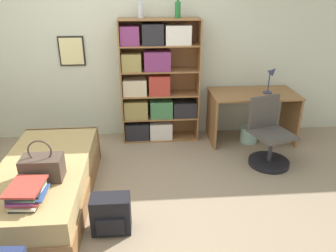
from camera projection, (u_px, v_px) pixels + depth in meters
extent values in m
plane|color=gray|center=(121.00, 198.00, 3.53)|extent=(14.00, 14.00, 0.00)
cube|color=beige|center=(122.00, 48.00, 4.56)|extent=(10.00, 0.06, 2.60)
cube|color=black|center=(72.00, 51.00, 4.48)|extent=(0.35, 0.02, 0.40)
cube|color=beige|center=(72.00, 51.00, 4.47)|extent=(0.31, 0.01, 0.36)
cube|color=olive|center=(47.00, 192.00, 3.43)|extent=(0.90, 1.87, 0.23)
cube|color=tan|center=(43.00, 174.00, 3.34)|extent=(0.87, 1.84, 0.21)
cube|color=olive|center=(64.00, 144.00, 4.22)|extent=(0.90, 0.04, 0.44)
cube|color=#47382D|center=(43.00, 168.00, 3.03)|extent=(0.37, 0.22, 0.23)
torus|color=#47382D|center=(40.00, 151.00, 2.96)|extent=(0.22, 0.02, 0.22)
cube|color=#232328|center=(29.00, 199.00, 2.77)|extent=(0.22, 0.36, 0.02)
cube|color=beige|center=(29.00, 198.00, 2.76)|extent=(0.26, 0.36, 0.02)
cube|color=#B2382D|center=(28.00, 195.00, 2.77)|extent=(0.27, 0.33, 0.01)
cube|color=#334C84|center=(28.00, 194.00, 2.76)|extent=(0.30, 0.27, 0.02)
cube|color=#7A336B|center=(26.00, 194.00, 2.73)|extent=(0.23, 0.34, 0.01)
cube|color=silver|center=(29.00, 192.00, 2.73)|extent=(0.24, 0.30, 0.01)
cube|color=#427A4C|center=(28.00, 191.00, 2.73)|extent=(0.23, 0.31, 0.02)
cube|color=#232328|center=(26.00, 189.00, 2.72)|extent=(0.29, 0.32, 0.02)
cube|color=#B2382D|center=(25.00, 186.00, 2.73)|extent=(0.30, 0.36, 0.02)
cube|color=olive|center=(122.00, 83.00, 4.54)|extent=(0.02, 0.33, 1.71)
cube|color=olive|center=(198.00, 81.00, 4.61)|extent=(0.02, 0.33, 1.71)
cube|color=olive|center=(159.00, 79.00, 4.72)|extent=(1.08, 0.01, 1.71)
cube|color=olive|center=(161.00, 137.00, 4.91)|extent=(1.05, 0.33, 0.02)
cube|color=olive|center=(160.00, 116.00, 4.78)|extent=(1.05, 0.33, 0.02)
cube|color=olive|center=(160.00, 94.00, 4.64)|extent=(1.05, 0.33, 0.02)
cube|color=olive|center=(160.00, 70.00, 4.51)|extent=(1.05, 0.33, 0.02)
cube|color=olive|center=(160.00, 45.00, 4.37)|extent=(1.05, 0.33, 0.02)
cube|color=olive|center=(159.00, 19.00, 4.23)|extent=(1.05, 0.33, 0.02)
cube|color=#232328|center=(137.00, 130.00, 4.82)|extent=(0.34, 0.25, 0.25)
cube|color=silver|center=(161.00, 129.00, 4.85)|extent=(0.32, 0.25, 0.24)
cube|color=#99894C|center=(136.00, 109.00, 4.69)|extent=(0.33, 0.25, 0.25)
cube|color=#427A4C|center=(161.00, 108.00, 4.71)|extent=(0.31, 0.25, 0.25)
cube|color=#232328|center=(184.00, 109.00, 4.74)|extent=(0.33, 0.25, 0.22)
cube|color=beige|center=(135.00, 87.00, 4.55)|extent=(0.32, 0.25, 0.22)
cube|color=#B2382D|center=(159.00, 84.00, 4.57)|extent=(0.29, 0.25, 0.27)
cube|color=#99894C|center=(132.00, 62.00, 4.41)|extent=(0.26, 0.25, 0.24)
cube|color=#7A336B|center=(157.00, 60.00, 4.43)|extent=(0.35, 0.25, 0.26)
cube|color=#7A336B|center=(130.00, 35.00, 4.27)|extent=(0.25, 0.25, 0.24)
cube|color=#232328|center=(153.00, 34.00, 4.29)|extent=(0.28, 0.25, 0.27)
cube|color=silver|center=(178.00, 35.00, 4.32)|extent=(0.33, 0.25, 0.25)
cylinder|color=#B7BCC1|center=(141.00, 11.00, 4.21)|extent=(0.08, 0.08, 0.17)
cylinder|color=#B7BCC1|center=(140.00, 2.00, 4.16)|extent=(0.03, 0.03, 0.05)
cylinder|color=#1E6B2D|center=(178.00, 10.00, 4.20)|extent=(0.08, 0.08, 0.20)
cube|color=olive|center=(254.00, 94.00, 4.58)|extent=(1.20, 0.66, 0.02)
cube|color=olive|center=(212.00, 119.00, 4.68)|extent=(0.03, 0.62, 0.70)
cube|color=olive|center=(290.00, 116.00, 4.76)|extent=(0.03, 0.62, 0.70)
cylinder|color=navy|center=(268.00, 92.00, 4.56)|extent=(0.12, 0.12, 0.02)
cylinder|color=navy|center=(269.00, 82.00, 4.50)|extent=(0.02, 0.02, 0.27)
cone|color=navy|center=(273.00, 71.00, 4.44)|extent=(0.15, 0.11, 0.15)
cylinder|color=black|center=(269.00, 162.00, 4.18)|extent=(0.51, 0.51, 0.06)
cylinder|color=#333338|center=(270.00, 150.00, 4.11)|extent=(0.05, 0.05, 0.41)
cube|color=#47423D|center=(273.00, 134.00, 4.02)|extent=(0.58, 0.58, 0.03)
cube|color=#47423D|center=(264.00, 112.00, 4.11)|extent=(0.41, 0.16, 0.41)
cube|color=black|center=(111.00, 214.00, 3.01)|extent=(0.36, 0.20, 0.37)
cube|color=black|center=(110.00, 227.00, 2.92)|extent=(0.25, 0.03, 0.16)
cylinder|color=#99C1B2|center=(249.00, 134.00, 4.75)|extent=(0.25, 0.25, 0.22)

